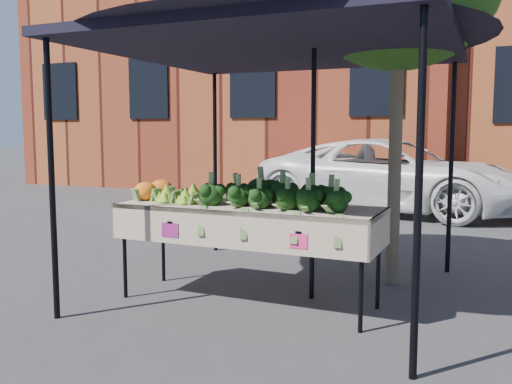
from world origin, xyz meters
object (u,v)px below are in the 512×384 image
canopy (280,151)px  street_tree (397,97)px  vehicle (394,79)px  table (247,254)px

canopy → street_tree: size_ratio=0.83×
canopy → vehicle: 6.06m
vehicle → street_tree: vehicle is taller
canopy → street_tree: bearing=38.4°
vehicle → street_tree: 5.30m
table → vehicle: size_ratio=0.47×
table → street_tree: street_tree is taller
table → canopy: 1.03m
table → canopy: canopy is taller
table → canopy: (0.15, 0.44, 0.92)m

